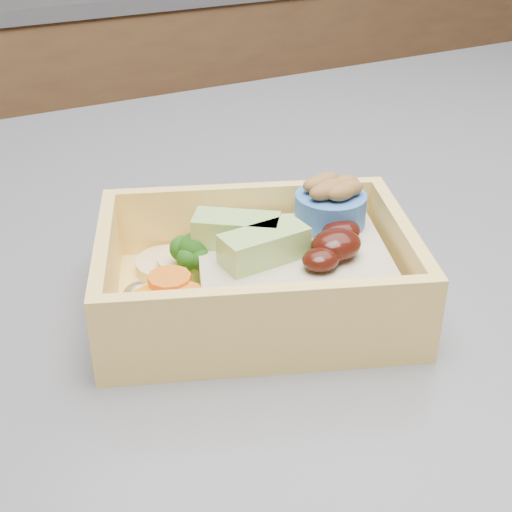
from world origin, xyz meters
name	(u,v)px	position (x,y,z in m)	size (l,w,h in m)	color
bento_box	(265,271)	(-0.15, -0.15, 0.95)	(0.24, 0.21, 0.07)	#FBD067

